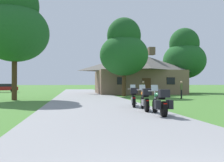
# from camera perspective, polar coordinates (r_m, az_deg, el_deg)

# --- Properties ---
(ground_plane) EXTENTS (500.00, 500.00, 0.00)m
(ground_plane) POSITION_cam_1_polar(r_m,az_deg,el_deg) (22.05, -5.34, -4.30)
(ground_plane) COLOR #42752D
(asphalt_driveway) EXTENTS (6.40, 80.00, 0.06)m
(asphalt_driveway) POSITION_cam_1_polar(r_m,az_deg,el_deg) (20.06, -4.98, -4.58)
(asphalt_driveway) COLOR gray
(asphalt_driveway) RESTS_ON ground
(motorcycle_green_nearest_to_camera) EXTENTS (0.81, 2.08, 1.30)m
(motorcycle_green_nearest_to_camera) POSITION_cam_1_polar(r_m,az_deg,el_deg) (10.71, 11.24, -4.93)
(motorcycle_green_nearest_to_camera) COLOR black
(motorcycle_green_nearest_to_camera) RESTS_ON asphalt_driveway
(motorcycle_orange_second_in_row) EXTENTS (0.75, 2.08, 1.30)m
(motorcycle_orange_second_in_row) POSITION_cam_1_polar(r_m,az_deg,el_deg) (12.51, 7.68, -4.26)
(motorcycle_orange_second_in_row) COLOR black
(motorcycle_orange_second_in_row) RESTS_ON asphalt_driveway
(motorcycle_green_farthest_in_row) EXTENTS (0.84, 2.07, 1.30)m
(motorcycle_green_farthest_in_row) POSITION_cam_1_polar(r_m,az_deg,el_deg) (14.61, 5.04, -3.74)
(motorcycle_green_farthest_in_row) COLOR black
(motorcycle_green_farthest_in_row) RESTS_ON asphalt_driveway
(stone_lodge) EXTENTS (12.10, 9.09, 6.66)m
(stone_lodge) POSITION_cam_1_polar(r_m,az_deg,el_deg) (35.08, 5.98, 1.91)
(stone_lodge) COLOR brown
(stone_lodge) RESTS_ON ground
(bystander_olive_shirt_near_lodge) EXTENTS (0.23, 0.55, 1.69)m
(bystander_olive_shirt_near_lodge) POSITION_cam_1_polar(r_m,az_deg,el_deg) (25.48, 7.29, -1.67)
(bystander_olive_shirt_near_lodge) COLOR black
(bystander_olive_shirt_near_lodge) RESTS_ON ground
(bystander_olive_shirt_beside_signpost) EXTENTS (0.34, 0.52, 1.67)m
(bystander_olive_shirt_beside_signpost) POSITION_cam_1_polar(r_m,az_deg,el_deg) (23.85, 15.84, -1.76)
(bystander_olive_shirt_beside_signpost) COLOR black
(bystander_olive_shirt_beside_signpost) RESTS_ON ground
(tree_by_lodge_front) EXTENTS (5.43, 5.43, 8.84)m
(tree_by_lodge_front) POSITION_cam_1_polar(r_m,az_deg,el_deg) (27.77, 2.79, 7.35)
(tree_by_lodge_front) COLOR #422D19
(tree_by_lodge_front) RESTS_ON ground
(tree_right_of_lodge) EXTENTS (6.57, 6.57, 10.09)m
(tree_right_of_lodge) POSITION_cam_1_polar(r_m,az_deg,el_deg) (40.01, 16.46, 5.68)
(tree_right_of_lodge) COLOR #422D19
(tree_right_of_lodge) RESTS_ON ground
(tree_left_near) EXTENTS (5.88, 5.88, 10.36)m
(tree_left_near) POSITION_cam_1_polar(r_m,az_deg,el_deg) (23.24, -21.72, 12.06)
(tree_left_near) COLOR #422D19
(tree_left_near) RESTS_ON ground
(parked_red_suv_far_left) EXTENTS (4.91, 2.93, 1.40)m
(parked_red_suv_far_left) POSITION_cam_1_polar(r_m,az_deg,el_deg) (44.41, -23.91, -1.40)
(parked_red_suv_far_left) COLOR maroon
(parked_red_suv_far_left) RESTS_ON ground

